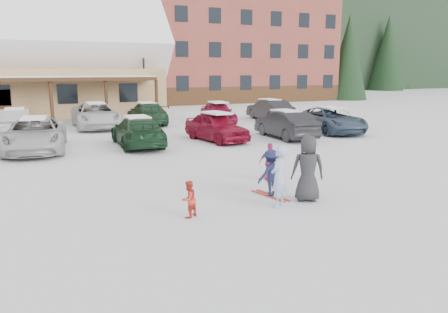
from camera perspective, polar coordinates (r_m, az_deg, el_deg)
name	(u,v)px	position (r m, az deg, el deg)	size (l,w,h in m)	color
ground	(229,199)	(12.21, 0.60, -5.56)	(160.00, 160.00, 0.00)	silver
alpine_hotel	(206,25)	(52.50, -2.38, 16.84)	(31.48, 14.01, 21.48)	brown
lamp_post	(144,69)	(35.95, -10.44, 11.18)	(0.50, 0.25, 6.36)	black
conifer_1	(349,46)	(55.12, 15.96, 13.69)	(4.84, 4.84, 11.22)	black
conifer_3	(125,56)	(55.73, -12.83, 12.63)	(3.96, 3.96, 9.18)	black
conifer_4	(309,49)	(68.73, 11.01, 13.59)	(5.06, 5.06, 11.73)	black
adult_skier	(279,177)	(11.38, 7.17, -2.64)	(0.59, 0.39, 1.63)	#9FB6E1
toddler_red	(189,199)	(10.64, -4.63, -5.58)	(0.44, 0.35, 0.92)	red
child_navy	(271,173)	(12.36, 6.14, -2.18)	(0.87, 0.50, 1.35)	#181D40
skis_child_navy	(270,196)	(12.53, 6.07, -5.11)	(0.20, 1.40, 0.03)	red
child_magenta	(270,162)	(14.18, 6.05, -0.69)	(0.72, 0.30, 1.22)	#C1296F
skis_child_magenta	(270,180)	(14.31, 6.00, -3.03)	(0.20, 1.40, 0.03)	red
bystander_dark	(308,168)	(12.04, 10.89, -1.55)	(0.89, 0.58, 1.81)	#29292C
parked_car_2	(35,135)	(20.83, -23.43, 2.65)	(2.47, 5.35, 1.49)	#B8B8B8
parked_car_3	(138,132)	(20.82, -11.20, 3.22)	(1.94, 4.78, 1.39)	black
parked_car_4	(216,127)	(21.98, -1.00, 3.90)	(1.69, 4.19, 1.43)	maroon
parked_car_5	(286,124)	(23.08, 8.04, 4.17)	(1.53, 4.38, 1.44)	black
parked_car_6	(331,120)	(25.79, 13.78, 4.66)	(2.35, 5.10, 1.42)	#35485D
parked_car_9	(16,121)	(27.29, -25.58, 4.20)	(1.47, 4.22, 1.39)	#A3A3A7
parked_car_10	(96,115)	(28.03, -16.37, 5.17)	(2.57, 5.57, 1.55)	silver
parked_car_11	(147,114)	(29.12, -10.00, 5.55)	(2.00, 4.91, 1.43)	#193721
parked_car_12	(218,112)	(29.62, -0.77, 5.78)	(1.65, 4.09, 1.39)	maroon
parked_car_13	(270,110)	(31.38, 5.97, 6.10)	(1.55, 4.46, 1.47)	black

